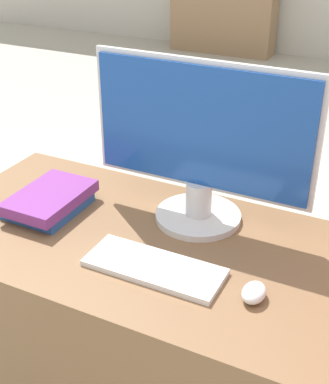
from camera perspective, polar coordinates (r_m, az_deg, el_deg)
The scene contains 5 objects.
desk at distance 1.75m, azimuth 0.11°, elevation -16.02°, with size 1.44×0.67×0.76m.
monitor at distance 1.51m, azimuth 3.90°, elevation 5.23°, with size 0.66×0.26×0.49m.
keyboard at distance 1.41m, azimuth -1.11°, elevation -8.03°, with size 0.37×0.14×0.02m.
mouse at distance 1.32m, azimuth 9.52°, elevation -10.54°, with size 0.06×0.08×0.04m.
book_stack at distance 1.69m, azimuth -12.20°, elevation -0.93°, with size 0.20×0.27×0.06m.
Camera 1 is at (0.55, -0.78, 1.61)m, focal length 50.00 mm.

